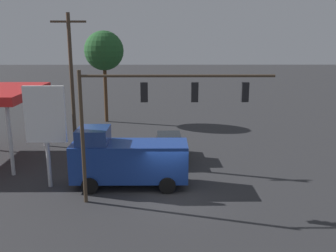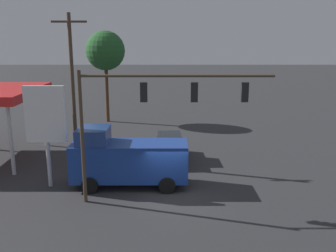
{
  "view_description": "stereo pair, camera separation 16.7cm",
  "coord_description": "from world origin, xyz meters",
  "px_view_note": "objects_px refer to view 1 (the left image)",
  "views": [
    {
      "loc": [
        0.17,
        19.75,
        8.75
      ],
      "look_at": [
        0.0,
        -2.0,
        3.53
      ],
      "focal_mm": 40.0,
      "sensor_mm": 36.0,
      "label": 1
    },
    {
      "loc": [
        0.01,
        19.76,
        8.75
      ],
      "look_at": [
        0.0,
        -2.0,
        3.53
      ],
      "focal_mm": 40.0,
      "sensor_mm": 36.0,
      "label": 2
    }
  ],
  "objects_px": {
    "traffic_signal_assembly": "(154,104)",
    "sedan_waiting": "(169,147)",
    "price_sign": "(45,118)",
    "street_tree": "(104,51)",
    "delivery_truck": "(127,159)",
    "utility_pole": "(72,85)"
  },
  "relations": [
    {
      "from": "traffic_signal_assembly",
      "to": "street_tree",
      "type": "bearing_deg",
      "value": -74.18
    },
    {
      "from": "utility_pole",
      "to": "sedan_waiting",
      "type": "bearing_deg",
      "value": 179.42
    },
    {
      "from": "utility_pole",
      "to": "sedan_waiting",
      "type": "xyz_separation_m",
      "value": [
        -6.76,
        0.07,
        -4.49
      ]
    },
    {
      "from": "price_sign",
      "to": "street_tree",
      "type": "height_order",
      "value": "street_tree"
    },
    {
      "from": "sedan_waiting",
      "to": "street_tree",
      "type": "height_order",
      "value": "street_tree"
    },
    {
      "from": "traffic_signal_assembly",
      "to": "price_sign",
      "type": "distance_m",
      "value": 6.76
    },
    {
      "from": "delivery_truck",
      "to": "sedan_waiting",
      "type": "xyz_separation_m",
      "value": [
        -2.55,
        -4.91,
        -0.74
      ]
    },
    {
      "from": "traffic_signal_assembly",
      "to": "street_tree",
      "type": "xyz_separation_m",
      "value": [
        5.59,
        -19.71,
        1.91
      ]
    },
    {
      "from": "street_tree",
      "to": "traffic_signal_assembly",
      "type": "bearing_deg",
      "value": 105.82
    },
    {
      "from": "delivery_truck",
      "to": "utility_pole",
      "type": "bearing_deg",
      "value": -49.99
    },
    {
      "from": "sedan_waiting",
      "to": "street_tree",
      "type": "bearing_deg",
      "value": -155.0
    },
    {
      "from": "street_tree",
      "to": "delivery_truck",
      "type": "bearing_deg",
      "value": 102.54
    },
    {
      "from": "price_sign",
      "to": "sedan_waiting",
      "type": "xyz_separation_m",
      "value": [
        -7.15,
        -4.98,
        -3.24
      ]
    },
    {
      "from": "traffic_signal_assembly",
      "to": "utility_pole",
      "type": "height_order",
      "value": "utility_pole"
    },
    {
      "from": "sedan_waiting",
      "to": "price_sign",
      "type": "bearing_deg",
      "value": -57.27
    },
    {
      "from": "traffic_signal_assembly",
      "to": "street_tree",
      "type": "relative_size",
      "value": 1.06
    },
    {
      "from": "sedan_waiting",
      "to": "utility_pole",
      "type": "bearing_deg",
      "value": -92.69
    },
    {
      "from": "traffic_signal_assembly",
      "to": "delivery_truck",
      "type": "xyz_separation_m",
      "value": [
        1.69,
        -2.22,
        -3.69
      ]
    },
    {
      "from": "traffic_signal_assembly",
      "to": "price_sign",
      "type": "relative_size",
      "value": 1.64
    },
    {
      "from": "traffic_signal_assembly",
      "to": "sedan_waiting",
      "type": "relative_size",
      "value": 2.23
    },
    {
      "from": "utility_pole",
      "to": "price_sign",
      "type": "bearing_deg",
      "value": 85.58
    },
    {
      "from": "delivery_truck",
      "to": "sedan_waiting",
      "type": "distance_m",
      "value": 5.58
    }
  ]
}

